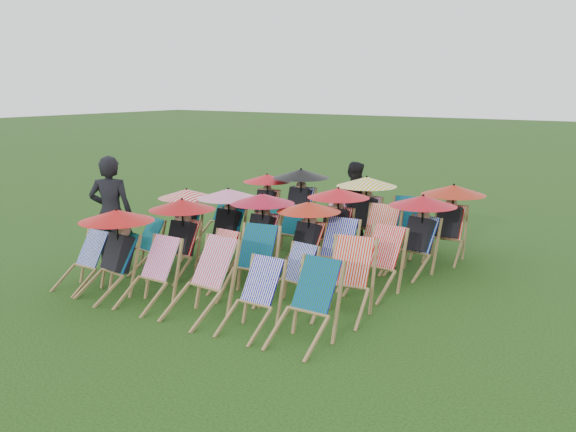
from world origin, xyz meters
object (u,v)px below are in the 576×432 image
Objects in this scene: deckchair_0 at (81,262)px; person_rear at (354,201)px; deckchair_5 at (304,305)px; deckchair_29 at (448,221)px; person_left at (111,213)px.

person_rear reaches higher than deckchair_0.
deckchair_5 is 0.74× the size of deckchair_29.
person_left reaches higher than deckchair_5.
person_left is (-4.41, -3.75, 0.26)m from deckchair_29.
deckchair_5 is at bearing 106.30° from person_rear.
deckchair_5 is 0.63× the size of person_rear.
deckchair_5 is at bearing -96.62° from deckchair_29.
deckchair_0 is 1.18m from person_left.
person_left reaches higher than person_rear.
deckchair_29 is at bearing 89.50° from deckchair_5.
person_left is 4.78m from person_rear.
deckchair_29 is 5.80m from person_left.
deckchair_29 is 0.85× the size of person_rear.
person_rear is (-2.09, 5.06, 0.29)m from deckchair_5.
deckchair_29 reaches higher than deckchair_5.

